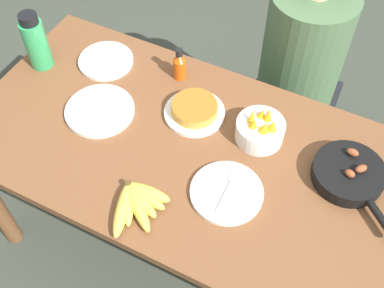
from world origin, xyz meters
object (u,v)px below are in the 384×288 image
hot_sauce_bottle (179,65)px  empty_plate_near_front (227,192)px  person_figure (296,83)px  empty_plate_far_left (106,61)px  banana_bunch (137,202)px  water_bottle (36,42)px  empty_plate_far_right (100,111)px  fruit_bowl_mango (260,129)px  frittata_plate_center (194,110)px  skillet (349,174)px

hot_sauce_bottle → empty_plate_near_front: bearing=-46.5°
person_figure → empty_plate_far_left: bearing=-145.3°
banana_bunch → empty_plate_far_left: banana_bunch is taller
water_bottle → hot_sauce_bottle: 0.54m
empty_plate_near_front → water_bottle: (-0.88, 0.21, 0.10)m
water_bottle → empty_plate_far_right: bearing=-17.9°
empty_plate_far_right → fruit_bowl_mango: bearing=15.1°
empty_plate_far_left → hot_sauce_bottle: hot_sauce_bottle is taller
frittata_plate_center → fruit_bowl_mango: fruit_bowl_mango is taller
skillet → empty_plate_far_left: (-0.99, 0.11, -0.02)m
skillet → empty_plate_near_front: (-0.32, -0.22, -0.02)m
frittata_plate_center → hot_sauce_bottle: bearing=133.1°
skillet → fruit_bowl_mango: fruit_bowl_mango is taller
banana_bunch → empty_plate_far_right: 0.41m
skillet → empty_plate_far_right: size_ratio=1.22×
banana_bunch → frittata_plate_center: bearing=91.0°
empty_plate_far_right → fruit_bowl_mango: size_ratio=1.50×
skillet → frittata_plate_center: (-0.56, 0.02, -0.00)m
water_bottle → skillet: bearing=0.5°
water_bottle → banana_bunch: bearing=-30.1°
skillet → fruit_bowl_mango: size_ratio=1.83×
water_bottle → hot_sauce_bottle: water_bottle is taller
frittata_plate_center → water_bottle: bearing=-176.9°
water_bottle → person_figure: bearing=33.4°
empty_plate_far_right → water_bottle: bearing=162.1°
skillet → person_figure: bearing=163.1°
skillet → empty_plate_near_front: skillet is taller
banana_bunch → person_figure: (0.22, 0.95, -0.25)m
frittata_plate_center → hot_sauce_bottle: size_ratio=1.59×
frittata_plate_center → empty_plate_far_left: size_ratio=1.02×
banana_bunch → person_figure: person_figure is taller
empty_plate_far_right → water_bottle: water_bottle is taller
empty_plate_far_left → person_figure: person_figure is taller
empty_plate_far_left → water_bottle: 0.26m
skillet → water_bottle: water_bottle is taller
banana_bunch → empty_plate_near_front: banana_bunch is taller
empty_plate_far_right → water_bottle: 0.37m
empty_plate_far_left → fruit_bowl_mango: bearing=-6.6°
person_figure → empty_plate_near_front: bearing=-89.5°
empty_plate_near_front → hot_sauce_bottle: bearing=133.5°
skillet → hot_sauce_bottle: hot_sauce_bottle is taller
skillet → fruit_bowl_mango: 0.32m
water_bottle → hot_sauce_bottle: (0.51, 0.18, -0.05)m
skillet → empty_plate_far_left: 0.99m
fruit_bowl_mango → empty_plate_far_left: bearing=173.4°
banana_bunch → empty_plate_far_left: size_ratio=0.99×
frittata_plate_center → hot_sauce_bottle: (-0.13, 0.14, 0.04)m
empty_plate_far_left → empty_plate_far_right: (0.12, -0.23, -0.00)m
skillet → frittata_plate_center: skillet is taller
hot_sauce_bottle → banana_bunch: bearing=-75.7°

